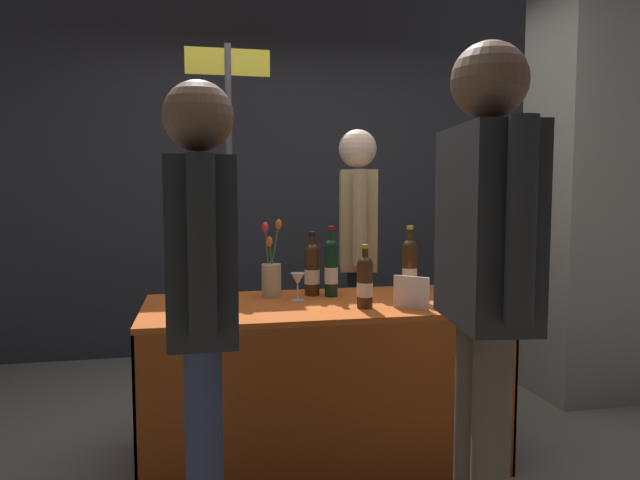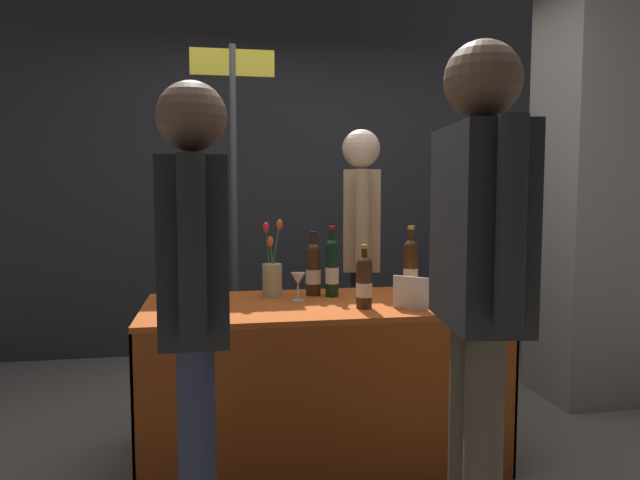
{
  "view_description": "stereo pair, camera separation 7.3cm",
  "coord_description": "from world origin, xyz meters",
  "px_view_note": "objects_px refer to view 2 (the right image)",
  "views": [
    {
      "loc": [
        -0.56,
        -2.7,
        1.3
      ],
      "look_at": [
        0.0,
        0.0,
        1.06
      ],
      "focal_mm": 32.73,
      "sensor_mm": 36.0,
      "label": 1
    },
    {
      "loc": [
        -0.48,
        -2.71,
        1.3
      ],
      "look_at": [
        0.0,
        0.0,
        1.06
      ],
      "focal_mm": 32.73,
      "sensor_mm": 36.0,
      "label": 2
    }
  ],
  "objects_px": {
    "display_bottle_0": "(313,268)",
    "concrete_pillar": "(593,142)",
    "wine_glass_near_vendor": "(298,280)",
    "flower_vase": "(272,275)",
    "booth_signpost": "(234,180)",
    "vendor_presenter": "(361,240)",
    "featured_wine_bottle": "(443,263)",
    "tasting_table": "(320,350)",
    "taster_foreground_right": "(195,288)"
  },
  "relations": [
    {
      "from": "display_bottle_0",
      "to": "booth_signpost",
      "type": "height_order",
      "value": "booth_signpost"
    },
    {
      "from": "flower_vase",
      "to": "taster_foreground_right",
      "type": "xyz_separation_m",
      "value": [
        -0.35,
        -0.98,
        0.11
      ]
    },
    {
      "from": "featured_wine_bottle",
      "to": "display_bottle_0",
      "type": "relative_size",
      "value": 1.02
    },
    {
      "from": "vendor_presenter",
      "to": "booth_signpost",
      "type": "distance_m",
      "value": 0.93
    },
    {
      "from": "display_bottle_0",
      "to": "taster_foreground_right",
      "type": "xyz_separation_m",
      "value": [
        -0.56,
        -0.99,
        0.08
      ]
    },
    {
      "from": "wine_glass_near_vendor",
      "to": "booth_signpost",
      "type": "height_order",
      "value": "booth_signpost"
    },
    {
      "from": "tasting_table",
      "to": "featured_wine_bottle",
      "type": "bearing_deg",
      "value": 18.61
    },
    {
      "from": "display_bottle_0",
      "to": "flower_vase",
      "type": "distance_m",
      "value": 0.21
    },
    {
      "from": "featured_wine_bottle",
      "to": "flower_vase",
      "type": "distance_m",
      "value": 0.93
    },
    {
      "from": "concrete_pillar",
      "to": "flower_vase",
      "type": "distance_m",
      "value": 2.16
    },
    {
      "from": "display_bottle_0",
      "to": "wine_glass_near_vendor",
      "type": "height_order",
      "value": "display_bottle_0"
    },
    {
      "from": "concrete_pillar",
      "to": "wine_glass_near_vendor",
      "type": "xyz_separation_m",
      "value": [
        -1.89,
        -0.47,
        -0.73
      ]
    },
    {
      "from": "booth_signpost",
      "to": "taster_foreground_right",
      "type": "bearing_deg",
      "value": -95.65
    },
    {
      "from": "tasting_table",
      "to": "booth_signpost",
      "type": "xyz_separation_m",
      "value": [
        -0.37,
        1.13,
        0.83
      ]
    },
    {
      "from": "tasting_table",
      "to": "display_bottle_0",
      "type": "distance_m",
      "value": 0.42
    },
    {
      "from": "concrete_pillar",
      "to": "display_bottle_0",
      "type": "distance_m",
      "value": 1.95
    },
    {
      "from": "flower_vase",
      "to": "taster_foreground_right",
      "type": "relative_size",
      "value": 0.24
    },
    {
      "from": "featured_wine_bottle",
      "to": "wine_glass_near_vendor",
      "type": "distance_m",
      "value": 0.83
    },
    {
      "from": "concrete_pillar",
      "to": "display_bottle_0",
      "type": "xyz_separation_m",
      "value": [
        -1.79,
        -0.34,
        -0.69
      ]
    },
    {
      "from": "booth_signpost",
      "to": "vendor_presenter",
      "type": "bearing_deg",
      "value": -29.23
    },
    {
      "from": "featured_wine_bottle",
      "to": "booth_signpost",
      "type": "relative_size",
      "value": 0.15
    },
    {
      "from": "tasting_table",
      "to": "flower_vase",
      "type": "height_order",
      "value": "flower_vase"
    },
    {
      "from": "tasting_table",
      "to": "featured_wine_bottle",
      "type": "height_order",
      "value": "featured_wine_bottle"
    },
    {
      "from": "featured_wine_bottle",
      "to": "flower_vase",
      "type": "bearing_deg",
      "value": -177.09
    },
    {
      "from": "display_bottle_0",
      "to": "concrete_pillar",
      "type": "bearing_deg",
      "value": 10.84
    },
    {
      "from": "display_bottle_0",
      "to": "vendor_presenter",
      "type": "xyz_separation_m",
      "value": [
        0.38,
        0.51,
        0.1
      ]
    },
    {
      "from": "vendor_presenter",
      "to": "taster_foreground_right",
      "type": "bearing_deg",
      "value": -19.72
    },
    {
      "from": "display_bottle_0",
      "to": "wine_glass_near_vendor",
      "type": "distance_m",
      "value": 0.16
    },
    {
      "from": "featured_wine_bottle",
      "to": "booth_signpost",
      "type": "xyz_separation_m",
      "value": [
        -1.09,
        0.88,
        0.46
      ]
    },
    {
      "from": "tasting_table",
      "to": "taster_foreground_right",
      "type": "xyz_separation_m",
      "value": [
        -0.56,
        -0.79,
        0.45
      ]
    },
    {
      "from": "concrete_pillar",
      "to": "taster_foreground_right",
      "type": "distance_m",
      "value": 2.77
    },
    {
      "from": "flower_vase",
      "to": "vendor_presenter",
      "type": "relative_size",
      "value": 0.24
    },
    {
      "from": "concrete_pillar",
      "to": "vendor_presenter",
      "type": "height_order",
      "value": "concrete_pillar"
    },
    {
      "from": "featured_wine_bottle",
      "to": "wine_glass_near_vendor",
      "type": "height_order",
      "value": "featured_wine_bottle"
    },
    {
      "from": "featured_wine_bottle",
      "to": "booth_signpost",
      "type": "bearing_deg",
      "value": 140.85
    },
    {
      "from": "wine_glass_near_vendor",
      "to": "booth_signpost",
      "type": "relative_size",
      "value": 0.06
    },
    {
      "from": "concrete_pillar",
      "to": "booth_signpost",
      "type": "height_order",
      "value": "concrete_pillar"
    },
    {
      "from": "concrete_pillar",
      "to": "booth_signpost",
      "type": "xyz_separation_m",
      "value": [
        -2.16,
        0.58,
        -0.23
      ]
    },
    {
      "from": "featured_wine_bottle",
      "to": "flower_vase",
      "type": "xyz_separation_m",
      "value": [
        -0.93,
        -0.05,
        -0.04
      ]
    },
    {
      "from": "wine_glass_near_vendor",
      "to": "flower_vase",
      "type": "height_order",
      "value": "flower_vase"
    },
    {
      "from": "tasting_table",
      "to": "wine_glass_near_vendor",
      "type": "relative_size",
      "value": 12.18
    },
    {
      "from": "display_bottle_0",
      "to": "vendor_presenter",
      "type": "relative_size",
      "value": 0.2
    },
    {
      "from": "taster_foreground_right",
      "to": "booth_signpost",
      "type": "height_order",
      "value": "booth_signpost"
    },
    {
      "from": "concrete_pillar",
      "to": "featured_wine_bottle",
      "type": "height_order",
      "value": "concrete_pillar"
    },
    {
      "from": "vendor_presenter",
      "to": "featured_wine_bottle",
      "type": "bearing_deg",
      "value": 48.35
    },
    {
      "from": "taster_foreground_right",
      "to": "booth_signpost",
      "type": "relative_size",
      "value": 0.74
    },
    {
      "from": "tasting_table",
      "to": "wine_glass_near_vendor",
      "type": "distance_m",
      "value": 0.35
    },
    {
      "from": "vendor_presenter",
      "to": "flower_vase",
      "type": "bearing_deg",
      "value": -36.56
    },
    {
      "from": "tasting_table",
      "to": "vendor_presenter",
      "type": "xyz_separation_m",
      "value": [
        0.38,
        0.71,
        0.47
      ]
    },
    {
      "from": "taster_foreground_right",
      "to": "wine_glass_near_vendor",
      "type": "bearing_deg",
      "value": -28.99
    }
  ]
}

